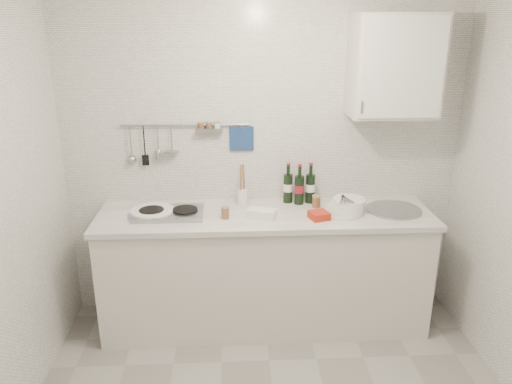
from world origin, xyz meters
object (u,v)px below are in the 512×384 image
wall_cabinet (395,66)px  plate_stack_sink (347,206)px  plate_stack_hob (152,212)px  wine_bottles (299,184)px  utensil_crock (242,195)px

wall_cabinet → plate_stack_sink: bearing=-155.4°
plate_stack_hob → plate_stack_sink: bearing=-1.1°
wine_bottles → utensil_crock: bearing=-178.3°
wall_cabinet → plate_stack_sink: size_ratio=2.34×
plate_stack_sink → wine_bottles: wine_bottles is taller
plate_stack_sink → wall_cabinet: bearing=24.6°
wine_bottles → plate_stack_sink: bearing=-35.0°
plate_stack_hob → wine_bottles: (1.09, 0.20, 0.13)m
plate_stack_hob → utensil_crock: bearing=15.6°
utensil_crock → plate_stack_hob: bearing=-164.4°
plate_stack_hob → wine_bottles: 1.12m
utensil_crock → wine_bottles: bearing=1.7°
utensil_crock → wall_cabinet: bearing=-3.7°
plate_stack_sink → utensil_crock: 0.78m
plate_stack_sink → wine_bottles: bearing=145.0°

